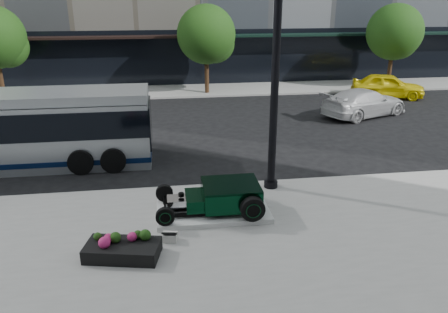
{
  "coord_description": "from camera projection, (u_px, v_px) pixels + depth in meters",
  "views": [
    {
      "loc": [
        -1.99,
        -16.04,
        6.47
      ],
      "look_at": [
        -0.02,
        -2.2,
        1.2
      ],
      "focal_mm": 35.0,
      "sensor_mm": 36.0,
      "label": 1
    }
  ],
  "objects": [
    {
      "name": "white_sedan",
      "position": [
        364.0,
        103.0,
        24.14
      ],
      "size": [
        5.62,
        3.93,
        1.51
      ],
      "primitive_type": "imported",
      "rotation": [
        0.0,
        0.0,
        1.96
      ],
      "color": "silver",
      "rests_on": "ground"
    },
    {
      "name": "street_trees",
      "position": [
        208.0,
        37.0,
        28.33
      ],
      "size": [
        29.8,
        3.8,
        5.7
      ],
      "color": "black",
      "rests_on": "sidewalk_far"
    },
    {
      "name": "sidewalk_far",
      "position": [
        191.0,
        91.0,
        30.35
      ],
      "size": [
        70.0,
        4.0,
        0.12
      ],
      "primitive_type": "cube",
      "color": "gray",
      "rests_on": "ground"
    },
    {
      "name": "info_plaque",
      "position": [
        170.0,
        237.0,
        11.86
      ],
      "size": [
        0.45,
        0.37,
        0.31
      ],
      "color": "silver",
      "rests_on": "sidewalk_near"
    },
    {
      "name": "lamppost",
      "position": [
        275.0,
        73.0,
        13.81
      ],
      "size": [
        0.47,
        0.47,
        8.53
      ],
      "color": "black",
      "rests_on": "sidewalk_near"
    },
    {
      "name": "yellow_taxi",
      "position": [
        388.0,
        86.0,
        28.42
      ],
      "size": [
        4.9,
        3.34,
        1.55
      ],
      "primitive_type": "imported",
      "rotation": [
        0.0,
        0.0,
        1.2
      ],
      "color": "yellow",
      "rests_on": "ground"
    },
    {
      "name": "display_plinth",
      "position": [
        213.0,
        211.0,
        13.34
      ],
      "size": [
        3.4,
        1.8,
        0.15
      ],
      "primitive_type": "cube",
      "color": "silver",
      "rests_on": "sidewalk_near"
    },
    {
      "name": "flower_planter",
      "position": [
        123.0,
        249.0,
        11.11
      ],
      "size": [
        2.02,
        1.31,
        0.61
      ],
      "color": "black",
      "rests_on": "sidewalk_near"
    },
    {
      "name": "hot_rod",
      "position": [
        224.0,
        196.0,
        13.21
      ],
      "size": [
        3.22,
        2.0,
        0.81
      ],
      "color": "black",
      "rests_on": "display_plinth"
    },
    {
      "name": "ground",
      "position": [
        217.0,
        165.0,
        17.4
      ],
      "size": [
        120.0,
        120.0,
        0.0
      ],
      "primitive_type": "plane",
      "color": "black",
      "rests_on": "ground"
    }
  ]
}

